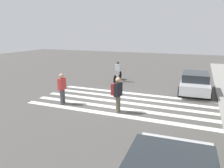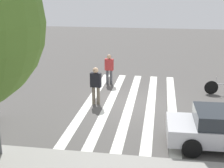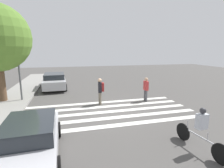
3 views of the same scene
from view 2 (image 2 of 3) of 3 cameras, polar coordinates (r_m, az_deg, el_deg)
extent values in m
plane|color=#4C4947|center=(14.86, 3.31, -3.64)|extent=(60.00, 60.00, 0.00)
cube|color=silver|center=(14.81, 10.90, -3.98)|extent=(0.41, 10.00, 0.01)
cube|color=silver|center=(14.80, 7.10, -3.81)|extent=(0.41, 10.00, 0.01)
cube|color=silver|center=(14.85, 3.31, -3.62)|extent=(0.41, 10.00, 0.01)
cube|color=silver|center=(14.97, -0.43, -3.42)|extent=(0.41, 10.00, 0.01)
cube|color=silver|center=(15.16, -4.10, -3.21)|extent=(0.41, 10.00, 0.01)
cylinder|color=#6B6051|center=(14.66, -2.52, -2.15)|extent=(0.16, 0.16, 0.85)
cylinder|color=#6B6051|center=(14.70, -3.37, -2.10)|extent=(0.16, 0.16, 0.85)
cube|color=black|center=(14.45, -2.99, 0.73)|extent=(0.52, 0.29, 0.67)
sphere|color=tan|center=(14.32, -3.02, 2.53)|extent=(0.27, 0.27, 0.27)
cube|color=maroon|center=(14.64, -2.94, 0.94)|extent=(0.39, 0.22, 0.56)
cylinder|color=#4C4C51|center=(17.77, -0.18, 1.27)|extent=(0.15, 0.15, 0.82)
cylinder|color=#4C4C51|center=(17.80, -0.86, 1.30)|extent=(0.15, 0.15, 0.82)
cube|color=#B73333|center=(17.60, -0.52, 3.58)|extent=(0.49, 0.24, 0.65)
sphere|color=tan|center=(17.50, -0.53, 5.01)|extent=(0.26, 0.26, 0.26)
cylinder|color=black|center=(16.87, 17.69, -0.63)|extent=(0.71, 0.11, 0.71)
cylinder|color=#B2B2B7|center=(16.81, 18.51, 0.65)|extent=(0.03, 0.03, 0.40)
cylinder|color=black|center=(10.57, 14.40, -11.28)|extent=(0.65, 0.22, 0.64)
cylinder|color=black|center=(12.08, 13.49, -7.48)|extent=(0.65, 0.22, 0.64)
camera|label=1|loc=(16.06, -42.91, 7.89)|focal=35.00mm
camera|label=3|loc=(14.25, 44.93, 5.60)|focal=28.00mm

